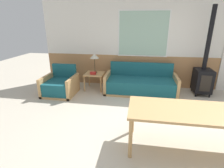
{
  "coord_description": "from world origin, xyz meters",
  "views": [
    {
      "loc": [
        -0.47,
        -3.0,
        2.02
      ],
      "look_at": [
        -1.13,
        1.08,
        0.55
      ],
      "focal_mm": 28.0,
      "sensor_mm": 36.0,
      "label": 1
    }
  ],
  "objects": [
    {
      "name": "side_table",
      "position": [
        -1.84,
        2.06,
        0.44
      ],
      "size": [
        0.57,
        0.57,
        0.52
      ],
      "color": "tan",
      "rests_on": "ground_plane"
    },
    {
      "name": "wall_back",
      "position": [
        -0.02,
        2.63,
        1.37
      ],
      "size": [
        7.2,
        0.09,
        2.7
      ],
      "color": "#AD7A4C",
      "rests_on": "ground_plane"
    },
    {
      "name": "ground_plane",
      "position": [
        0.0,
        0.0,
        0.0
      ],
      "size": [
        16.0,
        16.0,
        0.0
      ],
      "primitive_type": "plane",
      "color": "beige"
    },
    {
      "name": "couch",
      "position": [
        -0.41,
        1.99,
        0.26
      ],
      "size": [
        2.08,
        0.89,
        0.84
      ],
      "color": "tan",
      "rests_on": "ground_plane"
    },
    {
      "name": "armchair",
      "position": [
        -2.73,
        1.51,
        0.25
      ],
      "size": [
        0.89,
        0.88,
        0.82
      ],
      "rotation": [
        0.0,
        0.0,
        0.14
      ],
      "color": "tan",
      "rests_on": "ground_plane"
    },
    {
      "name": "dining_table",
      "position": [
        0.48,
        -0.42,
        0.66
      ],
      "size": [
        2.17,
        0.81,
        0.73
      ],
      "color": "tan",
      "rests_on": "ground_plane"
    },
    {
      "name": "table_lamp",
      "position": [
        -1.85,
        2.16,
        1.02
      ],
      "size": [
        0.27,
        0.27,
        0.59
      ],
      "color": "#4C3823",
      "rests_on": "side_table"
    },
    {
      "name": "wood_stove",
      "position": [
        1.35,
        2.15,
        0.57
      ],
      "size": [
        0.46,
        0.57,
        2.45
      ],
      "color": "black",
      "rests_on": "ground_plane"
    },
    {
      "name": "book_stack",
      "position": [
        -1.85,
        1.96,
        0.55
      ],
      "size": [
        0.2,
        0.16,
        0.07
      ],
      "color": "#B22823",
      "rests_on": "side_table"
    }
  ]
}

